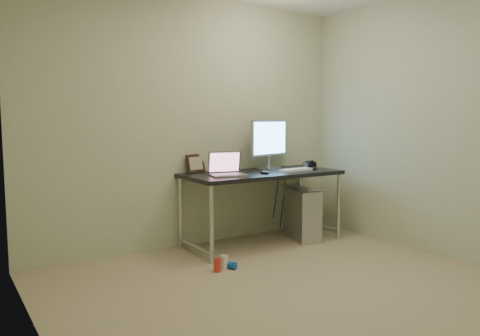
% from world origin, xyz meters
% --- Properties ---
extents(floor, '(3.50, 3.50, 0.00)m').
position_xyz_m(floor, '(0.00, 0.00, 0.00)').
color(floor, tan).
rests_on(floor, ground).
extents(wall_back, '(3.50, 0.02, 2.50)m').
position_xyz_m(wall_back, '(0.00, 1.75, 1.25)').
color(wall_back, beige).
rests_on(wall_back, ground).
extents(wall_left, '(0.02, 3.50, 2.50)m').
position_xyz_m(wall_left, '(-1.75, 0.00, 1.25)').
color(wall_left, beige).
rests_on(wall_left, ground).
extents(wall_right, '(0.02, 3.50, 2.50)m').
position_xyz_m(wall_right, '(1.75, 0.00, 1.25)').
color(wall_right, beige).
rests_on(wall_right, ground).
extents(desk, '(1.65, 0.72, 0.75)m').
position_xyz_m(desk, '(0.60, 1.39, 0.67)').
color(desk, black).
rests_on(desk, ground).
extents(tower_computer, '(0.37, 0.56, 0.58)m').
position_xyz_m(tower_computer, '(1.07, 1.30, 0.27)').
color(tower_computer, '#B5B5BB').
rests_on(tower_computer, ground).
extents(cable_a, '(0.01, 0.16, 0.69)m').
position_xyz_m(cable_a, '(1.02, 1.70, 0.40)').
color(cable_a, black).
rests_on(cable_a, ground).
extents(cable_b, '(0.02, 0.11, 0.71)m').
position_xyz_m(cable_b, '(1.11, 1.68, 0.38)').
color(cable_b, black).
rests_on(cable_b, ground).
extents(can_red, '(0.08, 0.08, 0.11)m').
position_xyz_m(can_red, '(-0.26, 0.84, 0.06)').
color(can_red, red).
rests_on(can_red, ground).
extents(can_white, '(0.08, 0.08, 0.12)m').
position_xyz_m(can_white, '(-0.17, 0.88, 0.06)').
color(can_white, white).
rests_on(can_white, ground).
extents(can_blue, '(0.11, 0.13, 0.06)m').
position_xyz_m(can_blue, '(-0.12, 0.85, 0.03)').
color(can_blue, blue).
rests_on(can_blue, ground).
extents(laptop, '(0.38, 0.34, 0.23)m').
position_xyz_m(laptop, '(0.14, 1.32, 0.80)').
color(laptop, '#B5B3BC').
rests_on(laptop, desk).
extents(monitor, '(0.56, 0.22, 0.54)m').
position_xyz_m(monitor, '(0.85, 1.60, 1.06)').
color(monitor, '#B5B3BC').
rests_on(monitor, desk).
extents(keyboard, '(0.39, 0.17, 0.02)m').
position_xyz_m(keyboard, '(0.94, 1.26, 0.76)').
color(keyboard, white).
rests_on(keyboard, desk).
extents(mouse_right, '(0.08, 0.11, 0.04)m').
position_xyz_m(mouse_right, '(1.20, 1.27, 0.77)').
color(mouse_right, black).
rests_on(mouse_right, desk).
extents(mouse_left, '(0.07, 0.11, 0.04)m').
position_xyz_m(mouse_left, '(0.52, 1.23, 0.77)').
color(mouse_left, black).
rests_on(mouse_left, desk).
extents(headphones, '(0.16, 0.09, 0.10)m').
position_xyz_m(headphones, '(1.32, 1.47, 0.78)').
color(headphones, black).
rests_on(headphones, desk).
extents(picture_frame, '(0.24, 0.13, 0.19)m').
position_xyz_m(picture_frame, '(0.01, 1.73, 0.84)').
color(picture_frame, black).
rests_on(picture_frame, desk).
extents(webcam, '(0.04, 0.03, 0.12)m').
position_xyz_m(webcam, '(0.21, 1.64, 0.84)').
color(webcam, silver).
rests_on(webcam, desk).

